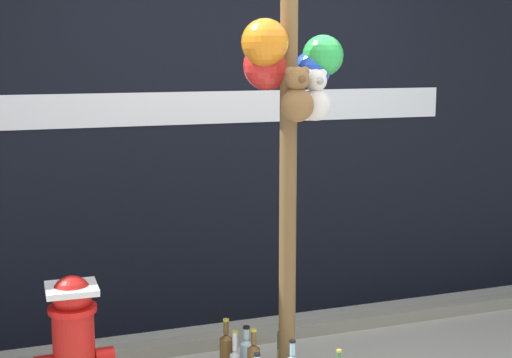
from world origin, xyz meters
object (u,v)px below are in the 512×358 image
(fire_hydrant, at_px, (74,345))
(bottle_2, at_px, (287,354))
(bottle_1, at_px, (226,358))
(bottle_7, at_px, (284,354))
(memorial_post, at_px, (290,46))

(fire_hydrant, height_order, bottle_2, fire_hydrant)
(bottle_1, relative_size, bottle_7, 0.98)
(memorial_post, bearing_deg, bottle_7, 77.57)
(memorial_post, bearing_deg, bottle_2, 67.63)
(fire_hydrant, xyz_separation_m, bottle_1, (0.81, 0.10, -0.23))
(bottle_1, bearing_deg, memorial_post, -32.27)
(memorial_post, relative_size, fire_hydrant, 4.17)
(memorial_post, bearing_deg, bottle_1, 147.73)
(bottle_1, distance_m, bottle_2, 0.37)
(bottle_2, xyz_separation_m, bottle_7, (-0.05, -0.08, 0.04))
(bottle_1, bearing_deg, fire_hydrant, -172.87)
(memorial_post, height_order, bottle_2, memorial_post)
(bottle_1, xyz_separation_m, bottle_2, (0.36, 0.01, -0.03))
(memorial_post, distance_m, bottle_7, 1.67)
(fire_hydrant, height_order, bottle_7, fire_hydrant)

